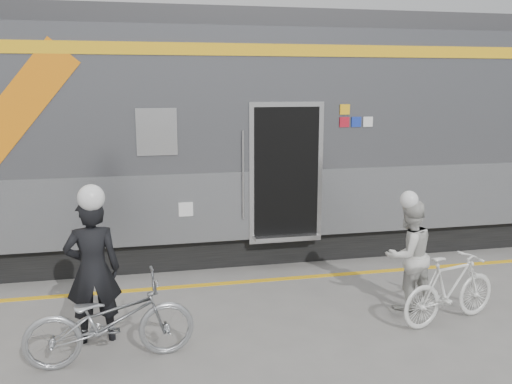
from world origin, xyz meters
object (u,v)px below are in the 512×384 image
object	(u,v)px
man	(93,271)
woman	(408,255)
bicycle_left	(110,320)
bicycle_right	(450,289)

from	to	relation	value
man	woman	distance (m)	4.00
bicycle_left	bicycle_right	bearing A→B (deg)	-93.58
man	bicycle_right	world-z (taller)	man
woman	bicycle_right	size ratio (longest dim) A/B	0.99
bicycle_left	woman	size ratio (longest dim) A/B	1.22
bicycle_left	bicycle_right	xyz separation A→B (m)	(4.10, 0.11, -0.03)
bicycle_left	bicycle_right	size ratio (longest dim) A/B	1.21
bicycle_left	woman	bearing A→B (deg)	-85.27
bicycle_right	man	bearing A→B (deg)	69.93
woman	bicycle_right	world-z (taller)	woman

